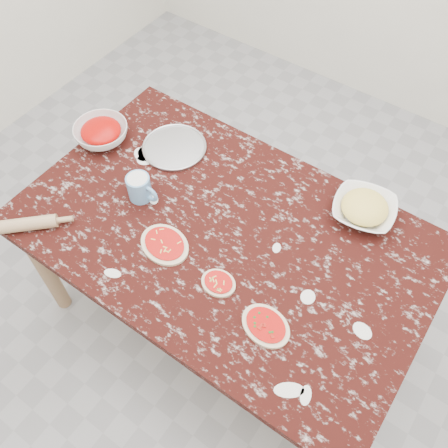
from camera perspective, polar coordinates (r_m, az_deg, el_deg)
ground at (r=2.54m, az=0.00°, el=-10.56°), size 4.00×4.00×0.00m
worktable at (r=1.95m, az=0.00°, el=-2.27°), size 1.60×1.00×0.75m
pizza_tray at (r=2.18m, az=-5.82°, el=8.88°), size 0.34×0.34×0.01m
sauce_bowl at (r=2.25m, az=-14.14°, el=10.26°), size 0.24×0.24×0.07m
cheese_bowl at (r=1.99m, az=16.04°, el=1.61°), size 0.29×0.29×0.06m
flour_mug at (r=1.97m, az=-9.81°, el=4.22°), size 0.14×0.10×0.11m
pizza_left at (r=1.86m, az=-6.96°, el=-2.39°), size 0.23×0.20×0.02m
pizza_mid at (r=1.76m, az=-0.65°, el=-6.92°), size 0.13×0.11×0.02m
pizza_right at (r=1.69m, az=4.91°, el=-11.77°), size 0.20×0.17×0.02m
rolling_pin at (r=2.03m, az=-22.56°, el=-0.08°), size 0.23×0.22×0.05m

